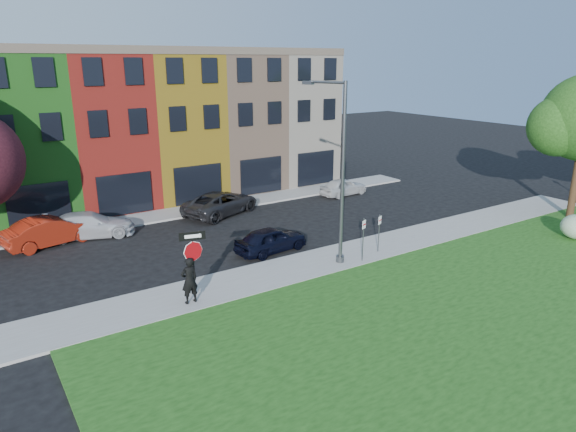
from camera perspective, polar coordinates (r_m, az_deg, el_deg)
ground at (r=23.04m, az=6.79°, el=-7.91°), size 120.00×120.00×0.00m
sidewalk_near at (r=26.32m, az=5.96°, el=-4.50°), size 40.00×3.00×0.12m
sidewalk_far at (r=34.03m, az=-13.66°, el=0.09°), size 40.00×2.40×0.12m
rowhouse_block at (r=38.97m, az=-16.64°, el=9.38°), size 30.00×10.12×10.00m
stop_sign at (r=20.95m, az=-10.51°, el=-3.98°), size 1.02×0.32×2.99m
man at (r=21.27m, az=-10.90°, el=-7.02°), size 0.80×0.60×1.98m
sedan_near at (r=26.77m, az=-1.91°, el=-2.64°), size 2.52×4.34×1.35m
parked_car_red at (r=30.55m, az=-24.86°, el=-1.52°), size 3.80×5.55×1.58m
parked_car_silver at (r=31.09m, az=-21.24°, el=-0.93°), size 4.38×5.91×1.43m
parked_car_dark at (r=33.57m, az=-7.47°, el=1.45°), size 6.36×7.24×1.52m
parked_car_white at (r=38.29m, az=6.17°, el=3.25°), size 2.13×4.03×1.29m
street_lamp at (r=24.32m, az=5.71°, el=4.60°), size 1.01×2.51×8.65m
parking_sign_a at (r=25.29m, az=8.38°, el=-2.04°), size 0.30×0.15×2.20m
parking_sign_b at (r=26.69m, az=10.11°, el=-1.38°), size 0.30×0.16×1.98m
shrub at (r=32.64m, az=29.36°, el=-1.05°), size 1.61×1.61×1.37m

